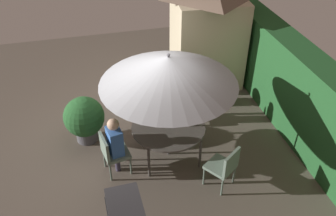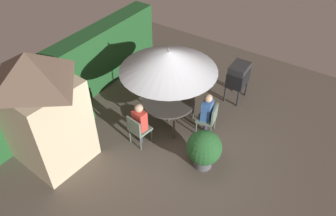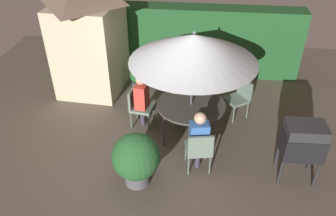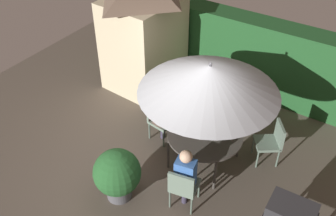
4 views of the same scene
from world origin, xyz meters
The scene contains 12 objects.
ground_plane centered at (0.00, 0.00, 0.00)m, with size 11.00×11.00×0.00m, color brown.
hedge_backdrop centered at (0.00, 3.50, 0.93)m, with size 6.74×0.65×1.86m.
garden_shed centered at (-2.02, 2.31, 1.51)m, with size 1.67×1.87×2.97m.
patio_table centered at (0.60, 0.64, 0.69)m, with size 1.44×1.44×0.73m.
patio_umbrella centered at (0.60, 0.64, 1.99)m, with size 2.49×2.49×2.32m.
chair_near_shed centered at (-0.56, 0.80, 0.52)m, with size 0.53×0.52×0.90m.
chair_far_side centered at (0.82, -0.51, 0.52)m, with size 0.54×0.54×0.90m.
chair_toward_hedge centered at (1.67, 1.40, 0.52)m, with size 0.65×0.64×0.90m.
potted_plant_by_shed centered at (-0.27, -0.95, 0.57)m, with size 0.85×0.85×1.03m.
potted_plant_by_grill centered at (-0.85, 2.31, 0.35)m, with size 0.45×0.45×0.64m.
person_in_red centered at (-0.47, 0.79, 0.78)m, with size 0.29×0.37×1.26m.
person_in_blue centered at (0.80, -0.43, 0.78)m, with size 0.38×0.30×1.26m.
Camera 4 is at (3.01, -4.37, 5.69)m, focal length 41.81 mm.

